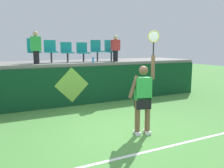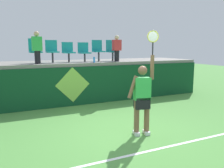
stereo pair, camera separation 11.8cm
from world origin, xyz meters
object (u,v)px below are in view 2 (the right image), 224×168
Objects in this scene: stadium_chair_1 at (52,50)px; stadium_chair_3 at (84,51)px; tennis_ball at (148,126)px; tennis_player at (142,96)px; stadium_chair_5 at (112,50)px; spectator_0 at (37,47)px; stadium_chair_4 at (98,49)px; spectator_1 at (117,48)px; stadium_chair_0 at (35,50)px; stadium_chair_2 at (68,51)px; water_bottle at (94,60)px.

stadium_chair_1 is 1.10× the size of stadium_chair_3.
tennis_player is at bearing -141.06° from tennis_ball.
tennis_ball is 4.64m from stadium_chair_5.
stadium_chair_3 is 0.68× the size of spectator_0.
stadium_chair_4 is 0.79m from spectator_1.
stadium_chair_4 is at bearing -179.78° from stadium_chair_5.
spectator_1 reaches higher than stadium_chair_4.
stadium_chair_4 is (0.61, 0.00, 0.06)m from stadium_chair_3.
stadium_chair_0 is (-1.81, 4.42, 1.08)m from tennis_player.
tennis_ball is at bearing -93.72° from stadium_chair_4.
tennis_ball is 4.27m from spectator_1.
stadium_chair_1 is 0.63m from stadium_chair_2.
tennis_ball is 0.09× the size of stadium_chair_2.
spectator_0 is (0.00, -0.47, 0.09)m from stadium_chair_0.
stadium_chair_1 is (0.61, -0.01, -0.02)m from stadium_chair_0.
spectator_1 is at bearing -13.37° from stadium_chair_2.
stadium_chair_5 is at bearing 8.57° from spectator_0.
stadium_chair_4 is at bearing 57.53° from water_bottle.
spectator_0 is 1.07× the size of spectator_1.
stadium_chair_1 is 1.09× the size of stadium_chair_2.
stadium_chair_2 reaches higher than stadium_chair_3.
stadium_chair_4 is at bearing 144.44° from spectator_1.
stadium_chair_0 is 1.03× the size of stadium_chair_4.
stadium_chair_5 reaches higher than stadium_chair_1.
stadium_chair_3 is (-0.34, 4.08, 1.93)m from tennis_ball.
water_bottle is 1.64m from stadium_chair_1.
spectator_1 is at bearing -19.94° from stadium_chair_3.
spectator_1 reaches higher than tennis_player.
stadium_chair_4 is at bearing 86.28° from tennis_ball.
stadium_chair_4 is (0.68, 4.42, 1.07)m from tennis_player.
water_bottle is 0.20× the size of spectator_1.
tennis_ball is 0.06× the size of spectator_1.
stadium_chair_3 is (1.28, -0.00, -0.05)m from stadium_chair_1.
stadium_chair_0 is at bearing 112.30° from tennis_player.
stadium_chair_0 is 1.17× the size of stadium_chair_3.
spectator_0 is at bearing -90.00° from stadium_chair_0.
tennis_ball is 0.09× the size of stadium_chair_3.
water_bottle is at bearing -6.93° from spectator_0.
tennis_player reaches higher than stadium_chair_4.
stadium_chair_4 is (0.27, 4.09, 1.99)m from tennis_ball.
stadium_chair_2 is (-0.99, 4.08, 1.94)m from tennis_ball.
spectator_0 is (-2.03, 0.25, 0.48)m from water_bottle.
tennis_player reaches higher than stadium_chair_5.
tennis_ball is at bearing -61.47° from stadium_chair_0.
spectator_1 is at bearing 76.00° from tennis_ball.
stadium_chair_1 is at bearing -0.49° from stadium_chair_0.
tennis_player is 3.24× the size of stadium_chair_2.
stadium_chair_0 is at bearing 160.53° from water_bottle.
stadium_chair_1 is at bearing 105.28° from tennis_player.
stadium_chair_0 is at bearing 171.64° from spectator_1.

